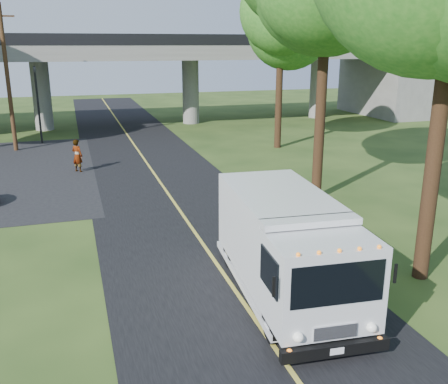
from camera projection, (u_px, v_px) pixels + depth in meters
name	position (u px, v px, depth m)	size (l,w,h in m)	color
ground	(257.00, 323.00, 12.26)	(120.00, 120.00, 0.00)	#263E16
road	(175.00, 204.00, 21.42)	(7.00, 90.00, 0.02)	black
lane_line	(175.00, 203.00, 21.41)	(0.12, 90.00, 0.01)	gold
overpass	(118.00, 70.00, 40.27)	(54.00, 10.00, 7.30)	slate
traffic_signal	(37.00, 97.00, 33.47)	(0.18, 0.22, 5.20)	black
utility_pole	(8.00, 78.00, 30.82)	(1.60, 0.26, 9.00)	#472D19
tree_right_far	(286.00, 15.00, 30.65)	(5.77, 5.67, 10.99)	#382314
step_van	(286.00, 244.00, 13.23)	(2.88, 6.71, 2.75)	silver
pedestrian	(77.00, 156.00, 26.53)	(0.65, 0.42, 1.77)	gray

